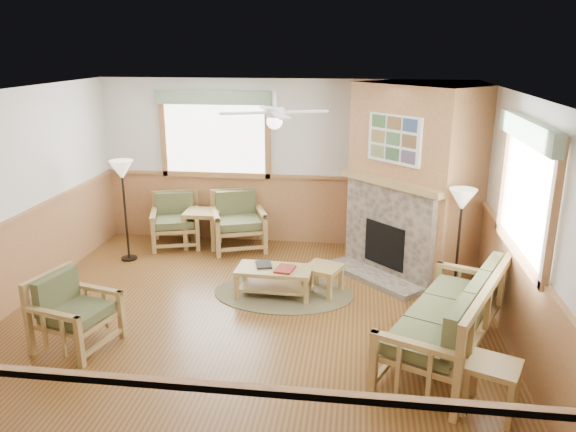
# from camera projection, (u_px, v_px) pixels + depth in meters

# --- Properties ---
(floor) EXTENTS (6.00, 6.00, 0.01)m
(floor) POSITION_uv_depth(u_px,v_px,m) (248.00, 323.00, 6.75)
(floor) COLOR brown
(floor) RESTS_ON ground
(ceiling) EXTENTS (6.00, 6.00, 0.01)m
(ceiling) POSITION_uv_depth(u_px,v_px,m) (242.00, 94.00, 5.96)
(ceiling) COLOR white
(ceiling) RESTS_ON floor
(wall_back) EXTENTS (6.00, 0.02, 2.70)m
(wall_back) POSITION_uv_depth(u_px,v_px,m) (282.00, 163.00, 9.19)
(wall_back) COLOR silver
(wall_back) RESTS_ON floor
(wall_front) EXTENTS (6.00, 0.02, 2.70)m
(wall_front) POSITION_uv_depth(u_px,v_px,m) (148.00, 354.00, 3.51)
(wall_front) COLOR silver
(wall_front) RESTS_ON floor
(wall_left) EXTENTS (0.02, 6.00, 2.70)m
(wall_left) POSITION_uv_depth(u_px,v_px,m) (0.00, 206.00, 6.72)
(wall_left) COLOR silver
(wall_left) RESTS_ON floor
(wall_right) EXTENTS (0.02, 6.00, 2.70)m
(wall_right) POSITION_uv_depth(u_px,v_px,m) (521.00, 226.00, 5.98)
(wall_right) COLOR silver
(wall_right) RESTS_ON floor
(wainscot) EXTENTS (6.00, 6.00, 1.10)m
(wainscot) POSITION_uv_depth(u_px,v_px,m) (247.00, 281.00, 6.58)
(wainscot) COLOR #A67144
(wainscot) RESTS_ON floor
(fireplace) EXTENTS (3.11, 3.11, 2.70)m
(fireplace) POSITION_uv_depth(u_px,v_px,m) (414.00, 180.00, 8.04)
(fireplace) COLOR #A67144
(fireplace) RESTS_ON floor
(window_back) EXTENTS (1.90, 0.16, 1.50)m
(window_back) POSITION_uv_depth(u_px,v_px,m) (213.00, 89.00, 8.95)
(window_back) COLOR white
(window_back) RESTS_ON wall_back
(window_right) EXTENTS (0.16, 1.90, 1.50)m
(window_right) POSITION_uv_depth(u_px,v_px,m) (537.00, 117.00, 5.45)
(window_right) COLOR white
(window_right) RESTS_ON wall_right
(ceiling_fan) EXTENTS (1.59, 1.59, 0.36)m
(ceiling_fan) POSITION_uv_depth(u_px,v_px,m) (274.00, 96.00, 6.21)
(ceiling_fan) COLOR white
(ceiling_fan) RESTS_ON ceiling
(sofa) EXTENTS (2.25, 1.63, 0.96)m
(sofa) POSITION_uv_depth(u_px,v_px,m) (447.00, 317.00, 5.86)
(sofa) COLOR #A3854C
(sofa) RESTS_ON floor
(armchair_back_left) EXTENTS (0.95, 0.95, 0.85)m
(armchair_back_left) POSITION_uv_depth(u_px,v_px,m) (176.00, 221.00, 9.25)
(armchair_back_left) COLOR #A3854C
(armchair_back_left) RESTS_ON floor
(armchair_back_right) EXTENTS (1.05, 1.05, 0.92)m
(armchair_back_right) POSITION_uv_depth(u_px,v_px,m) (238.00, 221.00, 9.11)
(armchair_back_right) COLOR #A3854C
(armchair_back_right) RESTS_ON floor
(armchair_left) EXTENTS (0.89, 0.89, 0.82)m
(armchair_left) POSITION_uv_depth(u_px,v_px,m) (75.00, 312.00, 6.12)
(armchair_left) COLOR #A3854C
(armchair_left) RESTS_ON floor
(coffee_table) EXTENTS (1.00, 0.53, 0.39)m
(coffee_table) POSITION_uv_depth(u_px,v_px,m) (274.00, 282.00, 7.42)
(coffee_table) COLOR #A3854C
(coffee_table) RESTS_ON floor
(end_table_chairs) EXTENTS (0.56, 0.54, 0.61)m
(end_table_chairs) POSITION_uv_depth(u_px,v_px,m) (203.00, 229.00, 9.23)
(end_table_chairs) COLOR #A3854C
(end_table_chairs) RESTS_ON floor
(end_table_sofa) EXTENTS (0.58, 0.57, 0.50)m
(end_table_sofa) POSITION_uv_depth(u_px,v_px,m) (492.00, 388.00, 5.04)
(end_table_sofa) COLOR #A3854C
(end_table_sofa) RESTS_ON floor
(footstool) EXTENTS (0.58, 0.58, 0.39)m
(footstool) POSITION_uv_depth(u_px,v_px,m) (323.00, 279.00, 7.51)
(footstool) COLOR #A3854C
(footstool) RESTS_ON floor
(braided_rug) EXTENTS (2.07, 2.07, 0.01)m
(braided_rug) POSITION_uv_depth(u_px,v_px,m) (283.00, 293.00, 7.54)
(braided_rug) COLOR brown
(braided_rug) RESTS_ON floor
(floor_lamp_left) EXTENTS (0.41, 0.41, 1.57)m
(floor_lamp_left) POSITION_uv_depth(u_px,v_px,m) (125.00, 211.00, 8.53)
(floor_lamp_left) COLOR black
(floor_lamp_left) RESTS_ON floor
(floor_lamp_right) EXTENTS (0.45, 0.45, 1.51)m
(floor_lamp_right) POSITION_uv_depth(u_px,v_px,m) (458.00, 246.00, 7.14)
(floor_lamp_right) COLOR black
(floor_lamp_right) RESTS_ON floor
(book_red) EXTENTS (0.27, 0.33, 0.03)m
(book_red) POSITION_uv_depth(u_px,v_px,m) (285.00, 268.00, 7.29)
(book_red) COLOR maroon
(book_red) RESTS_ON coffee_table
(book_dark) EXTENTS (0.27, 0.31, 0.03)m
(book_dark) POSITION_uv_depth(u_px,v_px,m) (264.00, 264.00, 7.44)
(book_dark) COLOR black
(book_dark) RESTS_ON coffee_table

